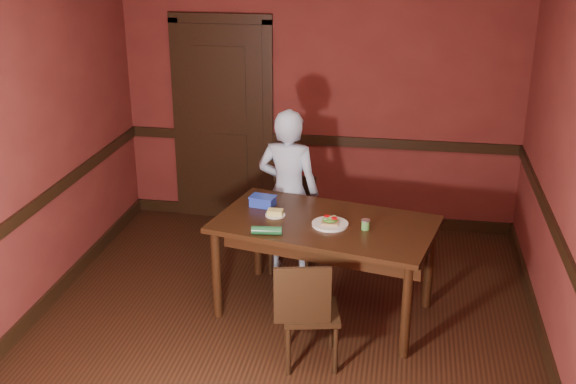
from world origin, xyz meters
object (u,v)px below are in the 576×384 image
(dining_table, at_px, (324,267))
(food_tub, at_px, (263,201))
(cheese_saucer, at_px, (275,213))
(sauce_jar, at_px, (366,224))
(person, at_px, (288,193))
(chair_near, at_px, (311,310))
(sandwich_plate, at_px, (330,223))
(chair_far, at_px, (291,226))

(dining_table, height_order, food_tub, food_tub)
(dining_table, relative_size, cheese_saucer, 10.50)
(sauce_jar, bearing_deg, dining_table, 164.47)
(sauce_jar, xyz_separation_m, cheese_saucer, (-0.73, 0.15, -0.02))
(cheese_saucer, xyz_separation_m, food_tub, (-0.14, 0.18, 0.02))
(person, height_order, sauce_jar, person)
(person, xyz_separation_m, food_tub, (-0.14, -0.43, 0.08))
(chair_near, xyz_separation_m, person, (-0.40, 1.40, 0.34))
(sauce_jar, bearing_deg, sandwich_plate, 173.54)
(food_tub, bearing_deg, dining_table, -12.86)
(sandwich_plate, bearing_deg, food_tub, 153.11)
(chair_far, bearing_deg, cheese_saucer, -93.07)
(person, relative_size, cheese_saucer, 9.38)
(chair_near, xyz_separation_m, sandwich_plate, (0.05, 0.67, 0.39))
(chair_near, distance_m, cheese_saucer, 0.97)
(chair_far, bearing_deg, person, -108.77)
(dining_table, bearing_deg, sandwich_plate, -39.63)
(dining_table, bearing_deg, chair_near, -78.18)
(sauce_jar, bearing_deg, chair_far, 130.97)
(cheese_saucer, bearing_deg, chair_far, 88.37)
(dining_table, height_order, cheese_saucer, cheese_saucer)
(cheese_saucer, relative_size, food_tub, 0.71)
(chair_far, height_order, cheese_saucer, cheese_saucer)
(chair_far, relative_size, person, 0.55)
(chair_near, xyz_separation_m, cheese_saucer, (-0.40, 0.78, 0.39))
(dining_table, relative_size, chair_far, 2.03)
(person, bearing_deg, sauce_jar, 141.17)
(dining_table, distance_m, food_tub, 0.75)
(chair_near, bearing_deg, sandwich_plate, -106.36)
(food_tub, bearing_deg, chair_far, 83.07)
(dining_table, xyz_separation_m, person, (-0.41, 0.68, 0.36))
(sandwich_plate, bearing_deg, sauce_jar, -6.46)
(dining_table, distance_m, cheese_saucer, 0.59)
(dining_table, bearing_deg, sauce_jar, -3.14)
(sauce_jar, xyz_separation_m, food_tub, (-0.87, 0.33, 0.00))
(chair_near, relative_size, person, 0.56)
(sauce_jar, height_order, cheese_saucer, sauce_jar)
(food_tub, bearing_deg, person, 82.99)
(person, bearing_deg, chair_far, -99.73)
(sauce_jar, bearing_deg, food_tub, 159.08)
(chair_near, height_order, person, person)
(chair_far, relative_size, chair_near, 0.99)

